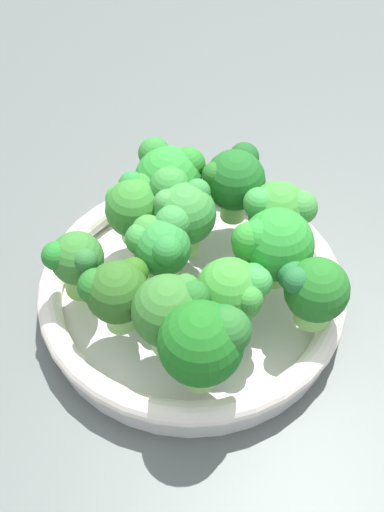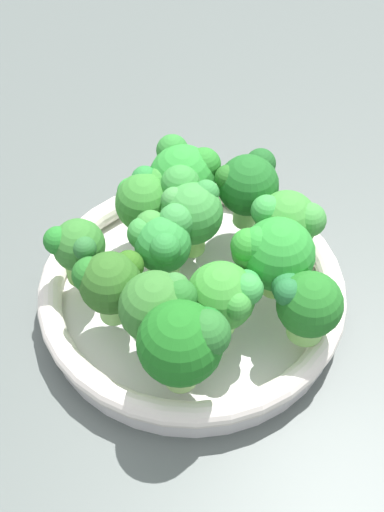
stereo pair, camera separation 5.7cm
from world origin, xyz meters
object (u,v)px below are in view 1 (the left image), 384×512
object	(u,v)px
bowl	(192,294)
broccoli_floret_4	(271,246)
broccoli_floret_3	(279,211)
broccoli_floret_8	(206,341)
broccoli_floret_9	(235,179)
broccoli_floret_10	(116,292)
broccoli_floret_11	(169,178)
broccoli_floret_5	(313,290)
broccoli_floret_1	(183,215)
broccoli_floret_2	(135,205)
broccoli_floret_6	(172,313)
broccoli_floret_0	(76,261)
broccoli_floret_7	(234,292)
broccoli_floret_12	(160,248)

from	to	relation	value
bowl	broccoli_floret_4	xyz separation A→B (cm)	(-5.92, 0.99, 5.85)
broccoli_floret_3	broccoli_floret_8	size ratio (longest dim) A/B	0.79
broccoli_floret_9	broccoli_floret_10	bearing A→B (deg)	41.69
broccoli_floret_3	broccoli_floret_10	bearing A→B (deg)	23.68
broccoli_floret_9	broccoli_floret_11	world-z (taller)	same
broccoli_floret_3	broccoli_floret_5	size ratio (longest dim) A/B	1.01
bowl	broccoli_floret_11	bearing A→B (deg)	-86.29
broccoli_floret_9	broccoli_floret_10	world-z (taller)	broccoli_floret_9
broccoli_floret_1	broccoli_floret_2	distance (cm)	4.39
broccoli_floret_6	broccoli_floret_8	world-z (taller)	broccoli_floret_8
broccoli_floret_11	broccoli_floret_0	bearing A→B (deg)	40.58
broccoli_floret_1	broccoli_floret_5	bearing A→B (deg)	134.08
broccoli_floret_6	broccoli_floret_10	size ratio (longest dim) A/B	1.10
broccoli_floret_5	broccoli_floret_9	bearing A→B (deg)	-74.23
broccoli_floret_8	broccoli_floret_3	bearing A→B (deg)	-124.42
broccoli_floret_6	broccoli_floret_11	xyz separation A→B (cm)	(-1.99, -13.65, 0.05)
broccoli_floret_2	broccoli_floret_5	bearing A→B (deg)	136.92
broccoli_floret_4	broccoli_floret_7	distance (cm)	5.13
bowl	broccoli_floret_3	xyz separation A→B (cm)	(-7.62, -3.02, 5.26)
broccoli_floret_5	broccoli_floret_6	bearing A→B (deg)	4.05
broccoli_floret_7	broccoli_floret_12	xyz separation A→B (cm)	(4.67, -5.00, 0.26)
bowl	broccoli_floret_10	distance (cm)	8.75
broccoli_floret_2	broccoli_floret_10	world-z (taller)	broccoli_floret_10
broccoli_floret_4	broccoli_floret_5	distance (cm)	4.73
broccoli_floret_2	broccoli_floret_7	world-z (taller)	broccoli_floret_7
broccoli_floret_1	bowl	bearing A→B (deg)	91.55
broccoli_floret_10	broccoli_floret_11	world-z (taller)	broccoli_floret_11
broccoli_floret_1	broccoli_floret_9	bearing A→B (deg)	-145.44
broccoli_floret_7	broccoli_floret_4	bearing A→B (deg)	-135.88
broccoli_floret_5	broccoli_floret_1	bearing A→B (deg)	-45.92
broccoli_floret_7	broccoli_floret_11	distance (cm)	12.65
bowl	broccoli_floret_4	world-z (taller)	broccoli_floret_4
broccoli_floret_6	broccoli_floret_12	distance (cm)	6.31
broccoli_floret_7	broccoli_floret_12	world-z (taller)	same
broccoli_floret_8	broccoli_floret_9	size ratio (longest dim) A/B	1.13
broccoli_floret_3	broccoli_floret_7	world-z (taller)	broccoli_floret_7
bowl	broccoli_floret_8	size ratio (longest dim) A/B	3.30
broccoli_floret_1	broccoli_floret_10	size ratio (longest dim) A/B	1.07
broccoli_floret_8	broccoli_floret_10	world-z (taller)	broccoli_floret_8
broccoli_floret_3	broccoli_floret_6	bearing A→B (deg)	41.29
broccoli_floret_0	broccoli_floret_7	distance (cm)	12.22
bowl	broccoli_floret_11	distance (cm)	9.75
broccoli_floret_0	broccoli_floret_9	size ratio (longest dim) A/B	0.85
broccoli_floret_5	broccoli_floret_9	xyz separation A→B (cm)	(3.34, -11.81, 0.77)
broccoli_floret_3	broccoli_floret_7	bearing A→B (deg)	54.66
broccoli_floret_3	broccoli_floret_1	bearing A→B (deg)	-2.47
broccoli_floret_6	broccoli_floret_11	world-z (taller)	same
broccoli_floret_5	broccoli_floret_4	bearing A→B (deg)	-62.00
bowl	broccoli_floret_10	world-z (taller)	broccoli_floret_10
broccoli_floret_7	broccoli_floret_2	bearing A→B (deg)	-60.57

